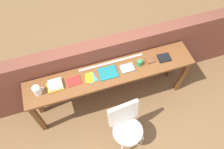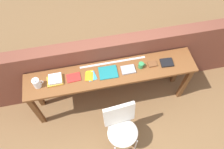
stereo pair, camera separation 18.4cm
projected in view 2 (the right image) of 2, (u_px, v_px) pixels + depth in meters
ground_plane at (115, 115)px, 3.72m from camera, size 40.00×40.00×0.00m
brick_wall_back at (107, 65)px, 3.56m from camera, size 6.00×0.20×1.16m
sideboard at (111, 77)px, 3.25m from camera, size 2.50×0.44×0.88m
chair_white_moulded at (121, 126)px, 3.07m from camera, size 0.48×0.49×0.89m
pitcher_white at (37, 83)px, 2.95m from camera, size 0.14×0.10×0.18m
book_stack_leftmost at (55, 80)px, 3.03m from camera, size 0.23×0.18×0.06m
magazine_cycling at (74, 78)px, 3.08m from camera, size 0.20×0.15×0.01m
pamphlet_pile_colourful at (90, 76)px, 3.09m from camera, size 0.18×0.19×0.01m
book_open_centre at (108, 72)px, 3.12m from camera, size 0.27×0.22×0.02m
book_grey_hardcover at (128, 70)px, 3.14m from camera, size 0.20×0.15×0.03m
mug at (141, 65)px, 3.14m from camera, size 0.11×0.08×0.09m
leather_journal_brown at (152, 64)px, 3.20m from camera, size 0.13×0.10×0.02m
book_repair_rightmost at (167, 63)px, 3.21m from camera, size 0.19×0.16×0.03m
ruler_metal_back_edge at (113, 62)px, 3.23m from camera, size 0.98×0.03×0.00m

